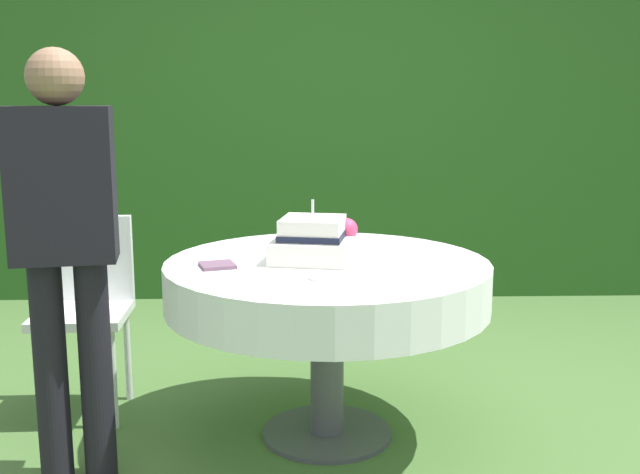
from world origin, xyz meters
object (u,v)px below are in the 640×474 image
napkin_stack (217,265)px  standing_person (65,239)px  serving_plate_left (323,277)px  wedding_cake (315,240)px  serving_plate_near (417,260)px  cake_table (327,286)px  serving_plate_far (306,241)px  garden_chair (86,295)px

napkin_stack → standing_person: standing_person is taller
serving_plate_left → standing_person: 0.94m
wedding_cake → serving_plate_near: (0.42, -0.04, -0.08)m
serving_plate_near → standing_person: (-1.32, -0.34, 0.16)m
serving_plate_left → cake_table: bearing=84.9°
serving_plate_far → garden_chair: (-1.01, -0.08, -0.23)m
serving_plate_near → serving_plate_left: same height
serving_plate_left → serving_plate_far: bearing=94.4°
serving_plate_left → garden_chair: (-1.07, 0.64, -0.23)m
standing_person → serving_plate_left: bearing=2.8°
serving_plate_near → serving_plate_far: same height
serving_plate_near → standing_person: 1.37m
cake_table → garden_chair: size_ratio=1.50×
cake_table → serving_plate_near: (0.37, -0.01, 0.11)m
wedding_cake → serving_plate_near: 0.43m
serving_plate_near → garden_chair: (-1.46, 0.34, -0.23)m
serving_plate_left → standing_person: bearing=-177.2°
cake_table → wedding_cake: size_ratio=3.53×
wedding_cake → napkin_stack: (-0.39, -0.12, -0.08)m
wedding_cake → standing_person: (-0.90, -0.37, 0.08)m
cake_table → serving_plate_far: 0.44m
napkin_stack → garden_chair: bearing=146.9°
serving_plate_left → napkin_stack: 0.46m
serving_plate_left → napkin_stack: bearing=153.1°
serving_plate_near → standing_person: size_ratio=0.08×
serving_plate_far → napkin_stack: size_ratio=0.85×
napkin_stack → serving_plate_near: bearing=5.8°
serving_plate_far → napkin_stack: napkin_stack is taller
garden_chair → standing_person: 0.80m
serving_plate_near → napkin_stack: (-0.81, -0.08, 0.00)m
cake_table → standing_person: (-0.95, -0.35, 0.27)m
serving_plate_far → serving_plate_left: 0.72m
garden_chair → standing_person: (0.14, -0.68, 0.39)m
serving_plate_near → serving_plate_far: size_ratio=1.17×
serving_plate_near → serving_plate_left: bearing=-143.5°
cake_table → serving_plate_far: (-0.08, 0.41, 0.11)m
cake_table → napkin_stack: napkin_stack is taller
wedding_cake → serving_plate_near: wedding_cake is taller
serving_plate_near → wedding_cake: bearing=175.2°
serving_plate_near → serving_plate_far: 0.62m
wedding_cake → serving_plate_left: (0.02, -0.33, -0.08)m
wedding_cake → standing_person: bearing=-157.6°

